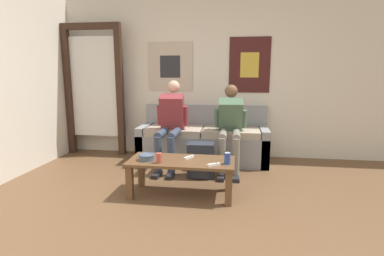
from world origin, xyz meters
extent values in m
plane|color=brown|center=(0.00, 0.00, 0.00)|extent=(18.00, 18.00, 0.00)
cube|color=silver|center=(0.00, 2.66, 1.27)|extent=(10.00, 0.05, 2.55)
cube|color=beige|center=(-0.61, 2.63, 1.46)|extent=(0.74, 0.01, 0.79)
cube|color=#2D2D33|center=(-0.61, 2.62, 1.46)|extent=(0.33, 0.01, 0.35)
cube|color=#471E1E|center=(0.67, 2.63, 1.49)|extent=(0.64, 0.01, 0.86)
cube|color=gold|center=(0.67, 2.62, 1.49)|extent=(0.29, 0.01, 0.39)
cube|color=#382319|center=(-2.32, 2.44, 1.02)|extent=(0.10, 0.10, 2.05)
cube|color=#382319|center=(-1.42, 2.44, 1.02)|extent=(0.10, 0.10, 2.05)
cube|color=#382319|center=(-1.87, 2.44, 2.10)|extent=(1.00, 0.10, 0.10)
cube|color=silver|center=(-1.87, 2.46, 1.13)|extent=(0.82, 0.02, 1.64)
cube|color=gray|center=(-0.02, 2.57, 0.42)|extent=(1.97, 0.13, 0.84)
cube|color=gray|center=(-0.02, 2.20, 0.21)|extent=(1.97, 0.61, 0.43)
cube|color=gray|center=(-0.94, 2.20, 0.27)|extent=(0.12, 0.61, 0.55)
cube|color=gray|center=(0.91, 2.20, 0.27)|extent=(0.12, 0.61, 0.55)
cube|color=#B2A38E|center=(-0.45, 2.20, 0.48)|extent=(0.85, 0.57, 0.10)
cube|color=#B2A38E|center=(0.41, 2.20, 0.48)|extent=(0.85, 0.57, 0.10)
cube|color=brown|center=(-0.11, 0.89, 0.39)|extent=(1.18, 0.52, 0.03)
cube|color=brown|center=(-0.64, 1.09, 0.19)|extent=(0.07, 0.07, 0.38)
cube|color=brown|center=(0.42, 1.09, 0.19)|extent=(0.07, 0.07, 0.38)
cube|color=brown|center=(-0.64, 0.68, 0.19)|extent=(0.07, 0.07, 0.38)
cube|color=brown|center=(0.42, 0.68, 0.19)|extent=(0.07, 0.07, 0.38)
cylinder|color=#384256|center=(-0.54, 1.72, 0.53)|extent=(0.11, 0.45, 0.11)
cylinder|color=#384256|center=(-0.54, 1.50, 0.28)|extent=(0.10, 0.10, 0.50)
cube|color=#232328|center=(-0.54, 1.43, 0.03)|extent=(0.11, 0.25, 0.05)
cylinder|color=#384256|center=(-0.36, 1.72, 0.53)|extent=(0.11, 0.45, 0.11)
cylinder|color=#384256|center=(-0.36, 1.50, 0.28)|extent=(0.10, 0.10, 0.50)
cube|color=#232328|center=(-0.36, 1.43, 0.03)|extent=(0.11, 0.25, 0.05)
cube|color=maroon|center=(-0.45, 2.03, 0.78)|extent=(0.36, 0.38, 0.57)
sphere|color=beige|center=(-0.45, 2.14, 1.16)|extent=(0.18, 0.18, 0.18)
cylinder|color=maroon|center=(-0.65, 2.04, 0.74)|extent=(0.08, 0.12, 0.30)
cylinder|color=maroon|center=(-0.26, 2.04, 0.74)|extent=(0.08, 0.12, 0.30)
cylinder|color=gray|center=(0.31, 1.74, 0.53)|extent=(0.11, 0.43, 0.11)
cylinder|color=gray|center=(0.31, 1.52, 0.28)|extent=(0.10, 0.10, 0.50)
cube|color=#232328|center=(0.31, 1.45, 0.03)|extent=(0.11, 0.25, 0.05)
cylinder|color=gray|center=(0.49, 1.74, 0.53)|extent=(0.11, 0.43, 0.11)
cylinder|color=gray|center=(0.49, 1.52, 0.28)|extent=(0.10, 0.10, 0.50)
cube|color=#232328|center=(0.49, 1.45, 0.03)|extent=(0.11, 0.25, 0.05)
cube|color=#4C6B51|center=(0.40, 2.04, 0.75)|extent=(0.36, 0.40, 0.53)
sphere|color=brown|center=(0.40, 2.18, 1.10)|extent=(0.19, 0.19, 0.19)
cylinder|color=#4C6B51|center=(0.21, 2.06, 0.71)|extent=(0.08, 0.13, 0.27)
cylinder|color=#4C6B51|center=(0.60, 2.06, 0.71)|extent=(0.08, 0.13, 0.27)
cube|color=#282D38|center=(0.03, 1.52, 0.23)|extent=(0.36, 0.26, 0.46)
cube|color=#282D38|center=(0.04, 1.41, 0.13)|extent=(0.25, 0.10, 0.21)
cylinder|color=#475B75|center=(-0.49, 0.83, 0.44)|extent=(0.17, 0.17, 0.06)
torus|color=#475B75|center=(-0.49, 0.83, 0.47)|extent=(0.18, 0.18, 0.02)
cylinder|color=#B24C42|center=(-0.33, 0.74, 0.46)|extent=(0.06, 0.06, 0.11)
cylinder|color=black|center=(-0.33, 0.74, 0.52)|extent=(0.00, 0.00, 0.01)
cylinder|color=#28479E|center=(0.40, 0.81, 0.47)|extent=(0.07, 0.07, 0.12)
cylinder|color=silver|center=(0.40, 0.81, 0.53)|extent=(0.06, 0.06, 0.00)
cube|color=white|center=(0.26, 0.73, 0.42)|extent=(0.14, 0.11, 0.02)
cylinder|color=#333842|center=(0.29, 0.75, 0.43)|extent=(0.01, 0.01, 0.00)
cube|color=white|center=(-0.04, 0.97, 0.42)|extent=(0.10, 0.14, 0.02)
cylinder|color=#333842|center=(-0.02, 0.99, 0.43)|extent=(0.01, 0.01, 0.00)
camera|label=1|loc=(0.48, -2.27, 1.36)|focal=28.00mm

